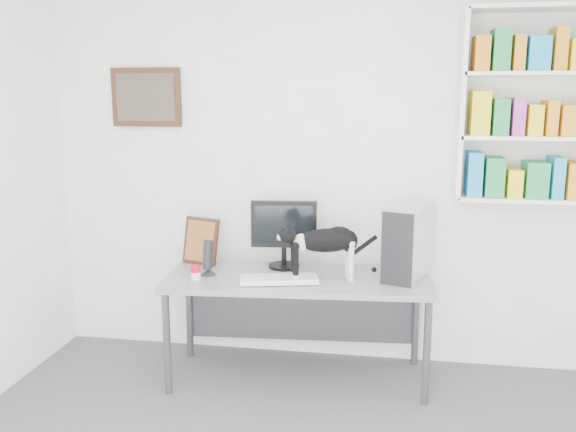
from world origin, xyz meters
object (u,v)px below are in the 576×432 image
(soup_can, at_px, (196,272))
(keyboard, at_px, (279,279))
(speaker, at_px, (208,257))
(desk, at_px, (298,328))
(pc_tower, at_px, (408,242))
(leaning_print, at_px, (201,240))
(bookshelf, at_px, (542,106))
(monitor, at_px, (284,234))
(cat, at_px, (325,254))

(soup_can, bearing_deg, keyboard, 2.94)
(speaker, xyz_separation_m, soup_can, (-0.05, -0.11, -0.08))
(soup_can, bearing_deg, desk, 14.42)
(pc_tower, relative_size, leaning_print, 1.40)
(bookshelf, bearing_deg, desk, -169.40)
(monitor, relative_size, keyboard, 0.97)
(pc_tower, height_order, cat, pc_tower)
(desk, bearing_deg, speaker, -178.70)
(speaker, relative_size, leaning_print, 0.73)
(keyboard, xyz_separation_m, soup_can, (-0.55, -0.03, 0.03))
(desk, xyz_separation_m, speaker, (-0.60, -0.06, 0.49))
(monitor, height_order, leaning_print, monitor)
(pc_tower, bearing_deg, speaker, -154.27)
(desk, relative_size, soup_can, 18.70)
(desk, height_order, speaker, speaker)
(monitor, xyz_separation_m, pc_tower, (0.85, -0.09, -0.00))
(bookshelf, xyz_separation_m, desk, (-1.52, -0.29, -1.49))
(bookshelf, bearing_deg, monitor, -177.11)
(keyboard, bearing_deg, monitor, 81.53)
(pc_tower, bearing_deg, soup_can, -150.13)
(leaning_print, height_order, cat, cat)
(bookshelf, relative_size, pc_tower, 2.57)
(bookshelf, height_order, desk, bookshelf)
(bookshelf, relative_size, speaker, 4.97)
(keyboard, bearing_deg, speaker, 157.84)
(leaning_print, xyz_separation_m, cat, (0.92, -0.27, 0.01))
(desk, bearing_deg, keyboard, -130.53)
(bookshelf, bearing_deg, speaker, -170.79)
(pc_tower, relative_size, speaker, 1.93)
(cat, bearing_deg, desk, 141.71)
(monitor, distance_m, keyboard, 0.41)
(desk, distance_m, monitor, 0.65)
(monitor, bearing_deg, soup_can, -150.71)
(desk, xyz_separation_m, soup_can, (-0.66, -0.17, 0.41))
(bookshelf, bearing_deg, leaning_print, -178.08)
(leaning_print, relative_size, cat, 0.58)
(speaker, relative_size, cat, 0.42)
(pc_tower, bearing_deg, keyboard, -144.52)
(soup_can, bearing_deg, speaker, 64.01)
(monitor, relative_size, cat, 0.82)
(monitor, bearing_deg, cat, -46.18)
(keyboard, relative_size, soup_can, 5.36)
(pc_tower, xyz_separation_m, leaning_print, (-1.45, 0.09, -0.07))
(pc_tower, distance_m, leaning_print, 1.45)
(desk, relative_size, speaker, 7.00)
(leaning_print, bearing_deg, desk, 2.94)
(soup_can, bearing_deg, pc_tower, 11.66)
(keyboard, distance_m, leaning_print, 0.74)
(desk, distance_m, pc_tower, 0.95)
(monitor, height_order, soup_can, monitor)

